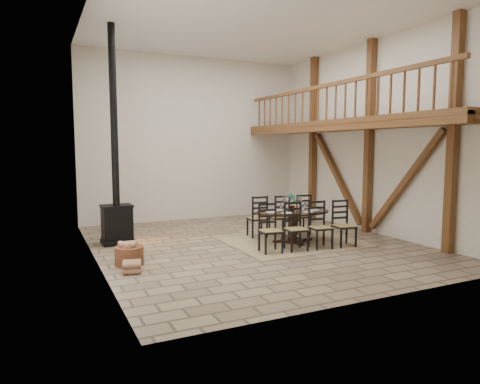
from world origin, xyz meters
name	(u,v)px	position (x,y,z in m)	size (l,w,h in m)	color
ground	(254,244)	(0.00, 0.00, 0.00)	(8.00, 8.00, 0.00)	gray
room_shell	(299,115)	(1.19, 0.00, 3.01)	(7.02, 8.02, 5.01)	silver
rug	(292,242)	(0.93, -0.22, 0.01)	(3.00, 2.50, 0.02)	tan
dining_table	(294,227)	(0.92, -0.30, 0.39)	(2.27, 2.23, 1.17)	black
wood_stove	(116,196)	(-2.85, 1.42, 1.11)	(0.73, 0.57, 5.00)	black
log_basket	(129,255)	(-2.96, -0.53, 0.20)	(0.54, 0.54, 0.45)	brown
log_stack	(132,267)	(-3.03, -1.10, 0.11)	(0.38, 0.39, 0.22)	#A77F5D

